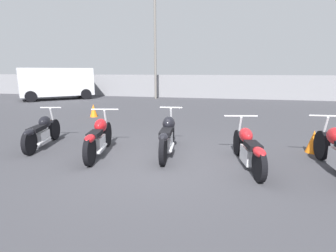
% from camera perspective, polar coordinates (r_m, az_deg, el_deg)
% --- Properties ---
extents(ground_plane, '(60.00, 60.00, 0.00)m').
position_cam_1_polar(ground_plane, '(5.66, -1.60, -7.89)').
color(ground_plane, '#38383D').
extents(fence_back, '(40.00, 0.04, 1.64)m').
position_cam_1_polar(fence_back, '(18.97, 8.89, 8.45)').
color(fence_back, gray).
rests_on(fence_back, ground_plane).
extents(light_pole_right, '(0.70, 0.35, 7.34)m').
position_cam_1_polar(light_pole_right, '(18.60, -2.83, 19.39)').
color(light_pole_right, slate).
rests_on(light_pole_right, ground_plane).
extents(motorcycle_slot_0, '(0.71, 1.94, 0.95)m').
position_cam_1_polar(motorcycle_slot_0, '(7.40, -25.75, -1.15)').
color(motorcycle_slot_0, black).
rests_on(motorcycle_slot_0, ground_plane).
extents(motorcycle_slot_1, '(0.76, 2.06, 0.99)m').
position_cam_1_polar(motorcycle_slot_1, '(6.23, -14.84, -2.39)').
color(motorcycle_slot_1, black).
rests_on(motorcycle_slot_1, ground_plane).
extents(motorcycle_slot_2, '(0.58, 2.24, 1.02)m').
position_cam_1_polar(motorcycle_slot_2, '(6.10, -0.07, -2.08)').
color(motorcycle_slot_2, black).
rests_on(motorcycle_slot_2, ground_plane).
extents(motorcycle_slot_3, '(0.79, 2.08, 0.95)m').
position_cam_1_polar(motorcycle_slot_3, '(5.52, 17.10, -4.63)').
color(motorcycle_slot_3, black).
rests_on(motorcycle_slot_3, ground_plane).
extents(parked_van, '(4.62, 4.52, 2.11)m').
position_cam_1_polar(parked_van, '(19.51, -23.09, 8.78)').
color(parked_van, silver).
rests_on(parked_van, ground_plane).
extents(traffic_cone_near, '(0.33, 0.33, 0.54)m').
position_cam_1_polar(traffic_cone_near, '(7.14, 29.11, -2.97)').
color(traffic_cone_near, orange).
rests_on(traffic_cone_near, ground_plane).
extents(traffic_cone_far, '(0.32, 0.32, 0.54)m').
position_cam_1_polar(traffic_cone_far, '(11.58, -15.91, 3.28)').
color(traffic_cone_far, orange).
rests_on(traffic_cone_far, ground_plane).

